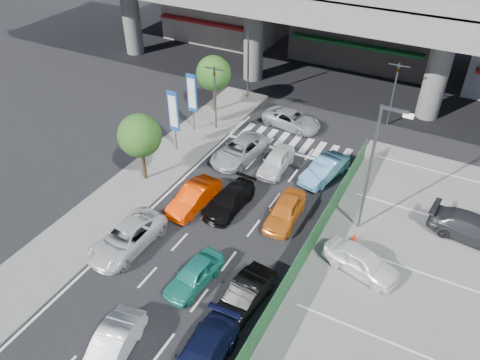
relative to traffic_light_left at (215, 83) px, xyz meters
The scene contains 27 objects.
ground 14.07m from the traffic_light_left, 62.68° to the right, with size 120.00×120.00×0.00m, color black.
parking_lot 20.28m from the traffic_light_left, 30.17° to the right, with size 12.00×28.00×0.06m, color #5E5E5B.
sidewalk_left 8.93m from the traffic_light_left, 95.71° to the right, with size 4.00×30.00×0.12m, color #5E5E5B.
fence_run 16.20m from the traffic_light_left, 43.73° to the right, with size 0.16×22.00×1.80m, color #1C5225, non-canonical shape.
traffic_light_left is the anchor object (origin of this frame).
traffic_light_right 13.63m from the traffic_light_left, 30.89° to the left, with size 1.60×1.24×5.20m.
street_lamp_right 14.68m from the traffic_light_left, 24.16° to the right, with size 1.65×0.22×8.00m.
street_lamp_left 6.06m from the traffic_light_left, 91.20° to the left, with size 1.65×0.22×8.00m.
signboard_near 4.22m from the traffic_light_left, 104.02° to the right, with size 0.80×0.14×4.70m.
signboard_far 1.93m from the traffic_light_left, 144.30° to the right, with size 0.80×0.14×4.70m.
tree_near 8.06m from the traffic_light_left, 95.71° to the right, with size 2.80×2.80×4.80m.
tree_far 3.02m from the traffic_light_left, 122.62° to the left, with size 2.80×2.80×4.80m.
hatch_white_back_mid 20.62m from the traffic_light_left, 72.61° to the right, with size 1.44×4.12×1.36m, color white.
minivan_navy_back 20.79m from the traffic_light_left, 61.42° to the right, with size 1.93×4.76×1.38m, color black.
sedan_white_mid_left 14.24m from the traffic_light_left, 80.57° to the right, with size 2.29×4.97×1.38m, color silver.
taxi_teal_mid 16.13m from the traffic_light_left, 63.71° to the right, with size 1.51×3.74×1.27m, color teal.
hatch_black_mid_right 17.66m from the traffic_light_left, 55.20° to the right, with size 1.46×4.19×1.38m, color black.
taxi_orange_left 10.10m from the traffic_light_left, 67.90° to the right, with size 1.46×4.19×1.38m, color #EA3200.
sedan_black_mid 10.32m from the traffic_light_left, 54.76° to the right, with size 1.74×4.29×1.24m, color black.
taxi_orange_right 12.18m from the traffic_light_left, 39.28° to the right, with size 1.63×4.05×1.38m, color orange.
wagon_silver_front_left 5.61m from the traffic_light_left, 38.05° to the right, with size 2.29×4.97×1.38m, color #A6A8AE.
sedan_white_front_mid 7.75m from the traffic_light_left, 23.77° to the right, with size 1.58×3.94×1.34m, color white.
kei_truck_front_right 10.47m from the traffic_light_left, 12.99° to the right, with size 1.46×4.19×1.38m, color #5293BA.
crossing_wagon_silver 6.80m from the traffic_light_left, 31.21° to the left, with size 2.15×4.67×1.30m, color #9EA1A6.
parked_sedan_white 17.37m from the traffic_light_left, 33.28° to the right, with size 1.65×4.10×1.40m, color white.
parked_sedan_dgrey 19.83m from the traffic_light_left, 11.72° to the right, with size 2.01×4.93×1.43m, color #2E2F33.
traffic_cone 15.64m from the traffic_light_left, 28.94° to the right, with size 0.38×0.38×0.73m, color red.
Camera 1 is at (10.50, -15.44, 18.59)m, focal length 35.00 mm.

